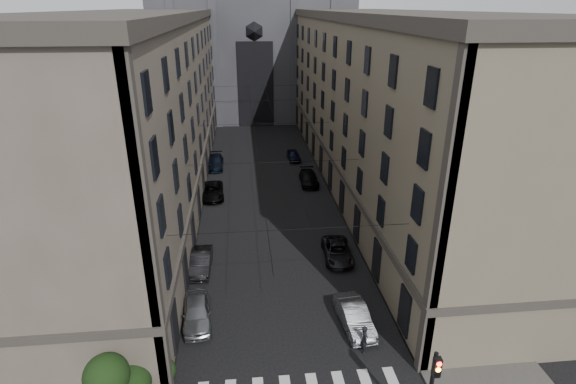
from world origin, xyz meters
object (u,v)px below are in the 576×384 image
object	(u,v)px
car_left_midfar	(212,191)
car_right_midfar	(309,178)
car_right_midnear	(337,251)
car_right_far	(293,155)
gothic_tower	(252,15)
pedestrian	(365,339)
car_left_near	(197,312)
car_left_midnear	(201,262)
car_left_far	(215,162)
car_right_near	(354,316)

from	to	relation	value
car_left_midfar	car_right_midfar	size ratio (longest dim) A/B	1.06
car_right_midnear	car_left_midfar	bearing A→B (deg)	130.68
car_right_midnear	car_right_far	world-z (taller)	same
car_right_midfar	car_right_far	world-z (taller)	car_right_midfar
car_left_midfar	gothic_tower	bearing A→B (deg)	78.55
pedestrian	car_right_midnear	bearing A→B (deg)	2.30
car_left_midfar	car_right_far	xyz separation A→B (m)	(10.25, 11.71, -0.05)
car_left_near	pedestrian	bearing A→B (deg)	-25.66
car_left_near	car_left_midnear	size ratio (longest dim) A/B	1.04
gothic_tower	car_left_midnear	size ratio (longest dim) A/B	13.07
car_left_far	car_right_midfar	bearing A→B (deg)	-32.60
car_left_near	car_left_midfar	distance (m)	21.04
car_left_midnear	car_right_midfar	world-z (taller)	car_left_midnear
gothic_tower	car_right_far	world-z (taller)	gothic_tower
car_right_near	gothic_tower	bearing A→B (deg)	88.78
car_left_midnear	car_left_midfar	distance (m)	14.65
car_right_midnear	car_right_far	distance (m)	25.75
car_right_near	car_right_midnear	size ratio (longest dim) A/B	0.96
car_left_far	pedestrian	bearing A→B (deg)	-74.05
car_left_near	car_right_far	bearing A→B (deg)	67.72
car_right_far	pedestrian	size ratio (longest dim) A/B	2.11
car_left_near	car_left_midnear	xyz separation A→B (m)	(-0.21, 6.40, -0.06)
car_right_far	pedestrian	world-z (taller)	pedestrian
car_right_near	car_right_midfar	bearing A→B (deg)	83.32
car_left_midfar	car_left_near	bearing A→B (deg)	-93.09
car_right_midfar	car_left_midfar	bearing A→B (deg)	-164.55
car_left_far	car_left_near	bearing A→B (deg)	-90.43
gothic_tower	car_right_far	size ratio (longest dim) A/B	14.73
gothic_tower	car_left_far	size ratio (longest dim) A/B	11.16
pedestrian	car_left_midnear	bearing A→B (deg)	51.10
car_left_near	pedestrian	xyz separation A→B (m)	(10.22, -3.85, 0.14)
car_left_midnear	car_right_near	bearing A→B (deg)	-35.87
car_left_near	car_left_midfar	world-z (taller)	car_left_near
car_left_far	pedestrian	xyz separation A→B (m)	(10.44, -34.62, 0.18)
pedestrian	car_left_near	bearing A→B (deg)	74.93
car_left_far	car_right_midfar	world-z (taller)	car_left_far
car_left_far	car_right_midnear	distance (m)	26.20
car_right_midfar	car_right_far	size ratio (longest dim) A/B	1.24
car_left_midnear	car_left_midfar	size ratio (longest dim) A/B	0.85
gothic_tower	car_left_near	bearing A→B (deg)	-95.42
car_right_midnear	car_right_midfar	world-z (taller)	car_right_midfar
car_left_far	car_right_midnear	size ratio (longest dim) A/B	1.08
car_right_far	gothic_tower	bearing A→B (deg)	95.16
car_left_far	car_right_far	world-z (taller)	car_left_far
gothic_tower	car_right_far	bearing A→B (deg)	-82.12
gothic_tower	car_left_near	world-z (taller)	gothic_tower
car_right_midnear	pedestrian	xyz separation A→B (m)	(-0.62, -10.87, 0.26)
gothic_tower	pedestrian	bearing A→B (deg)	-86.38
car_right_near	car_left_midfar	bearing A→B (deg)	109.54
car_right_far	car_left_midfar	bearing A→B (deg)	-133.90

